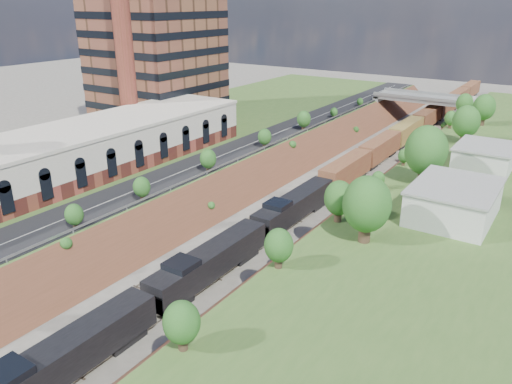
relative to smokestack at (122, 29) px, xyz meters
The scene contains 15 objects.
platform_left 23.05m from the smokestack, 53.13° to the left, with size 44.00×180.00×5.00m, color #3D6027.
embankment_left 35.58m from the smokestack, ahead, with size 7.07×180.00×7.07m, color brown.
embankment_right 53.39m from the smokestack, ahead, with size 7.07×180.00×7.07m, color brown.
rail_left_track 41.86m from the smokestack, ahead, with size 1.58×180.00×0.18m, color gray.
rail_right_track 46.11m from the smokestack, ahead, with size 1.58×180.00×0.18m, color gray.
road 28.88m from the smokestack, 11.04° to the left, with size 8.00×180.00×0.10m, color black.
guardrail 31.59m from the smokestack, ahead, with size 0.10×171.00×0.70m.
commercial_building 25.69m from the smokestack, 66.04° to the right, with size 14.30×62.30×7.00m.
smokestack is the anchor object (origin of this frame).
overpass 77.82m from the smokestack, 61.39° to the left, with size 24.50×8.30×7.40m.
white_building_near 62.29m from the smokestack, ahead, with size 9.00×12.00×4.00m, color silver.
white_building_far 64.31m from the smokestack, 16.97° to the left, with size 8.00×10.00×3.60m, color silver.
tree_right_large 57.52m from the smokestack, 16.80° to the right, with size 5.25×5.25×7.61m.
tree_left_crest 46.95m from the smokestack, 56.09° to the right, with size 2.45×2.45×3.55m.
freight_train 57.01m from the smokestack, 42.60° to the left, with size 3.07×172.66×4.58m.
Camera 1 is at (34.27, -7.72, 29.99)m, focal length 35.00 mm.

